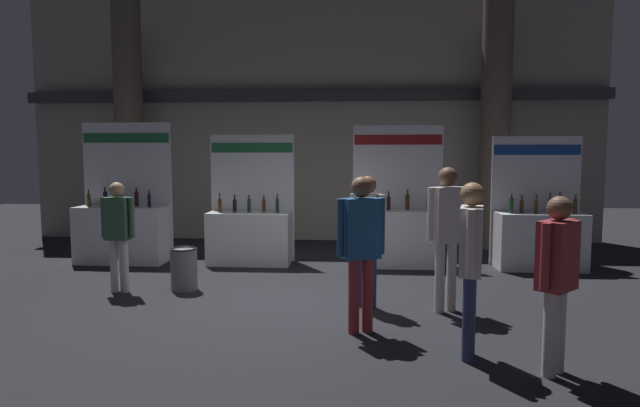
# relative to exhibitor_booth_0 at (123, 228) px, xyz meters

# --- Properties ---
(ground_plane) EXTENTS (26.46, 26.46, 0.00)m
(ground_plane) POSITION_rel_exhibitor_booth_0_xyz_m (3.26, -2.33, -0.65)
(ground_plane) COLOR black
(hall_colonnade) EXTENTS (13.23, 1.34, 6.04)m
(hall_colonnade) POSITION_rel_exhibitor_booth_0_xyz_m (3.26, 2.77, 2.33)
(hall_colonnade) COLOR gray
(hall_colonnade) RESTS_ON ground_plane
(exhibitor_booth_0) EXTENTS (1.70, 0.70, 2.60)m
(exhibitor_booth_0) POSITION_rel_exhibitor_booth_0_xyz_m (0.00, 0.00, 0.00)
(exhibitor_booth_0) COLOR white
(exhibitor_booth_0) RESTS_ON ground_plane
(exhibitor_booth_1) EXTENTS (1.57, 0.66, 2.37)m
(exhibitor_booth_1) POSITION_rel_exhibitor_booth_0_xyz_m (2.38, 0.06, -0.06)
(exhibitor_booth_1) COLOR white
(exhibitor_booth_1) RESTS_ON ground_plane
(exhibitor_booth_2) EXTENTS (1.63, 0.66, 2.53)m
(exhibitor_booth_2) POSITION_rel_exhibitor_booth_0_xyz_m (5.07, 0.07, -0.02)
(exhibitor_booth_2) COLOR white
(exhibitor_booth_2) RESTS_ON ground_plane
(exhibitor_booth_3) EXTENTS (1.55, 0.66, 2.32)m
(exhibitor_booth_3) POSITION_rel_exhibitor_booth_0_xyz_m (7.52, -0.02, -0.05)
(exhibitor_booth_3) COLOR white
(exhibitor_booth_3) RESTS_ON ground_plane
(trash_bin) EXTENTS (0.39, 0.39, 0.63)m
(trash_bin) POSITION_rel_exhibitor_booth_0_xyz_m (1.79, -1.89, -0.33)
(trash_bin) COLOR slate
(trash_bin) RESTS_ON ground_plane
(visitor_0) EXTENTS (0.53, 0.36, 1.76)m
(visitor_0) POSITION_rel_exhibitor_booth_0_xyz_m (4.38, -3.56, 0.41)
(visitor_0) COLOR maroon
(visitor_0) RESTS_ON ground_plane
(visitor_1) EXTENTS (0.30, 0.58, 1.73)m
(visitor_1) POSITION_rel_exhibitor_booth_0_xyz_m (5.44, -4.22, 0.39)
(visitor_1) COLOR navy
(visitor_1) RESTS_ON ground_plane
(visitor_3) EXTENTS (0.52, 0.38, 1.84)m
(visitor_3) POSITION_rel_exhibitor_booth_0_xyz_m (5.46, -2.69, 0.47)
(visitor_3) COLOR silver
(visitor_3) RESTS_ON ground_plane
(visitor_4) EXTENTS (0.43, 0.43, 1.63)m
(visitor_4) POSITION_rel_exhibitor_booth_0_xyz_m (6.12, -4.56, 0.32)
(visitor_4) COLOR silver
(visitor_4) RESTS_ON ground_plane
(visitor_5) EXTENTS (0.51, 0.26, 1.61)m
(visitor_5) POSITION_rel_exhibitor_booth_0_xyz_m (0.89, -2.06, 0.30)
(visitor_5) COLOR silver
(visitor_5) RESTS_ON ground_plane
(visitor_6) EXTENTS (0.45, 0.35, 1.72)m
(visitor_6) POSITION_rel_exhibitor_booth_0_xyz_m (4.47, -2.56, 0.37)
(visitor_6) COLOR navy
(visitor_6) RESTS_ON ground_plane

